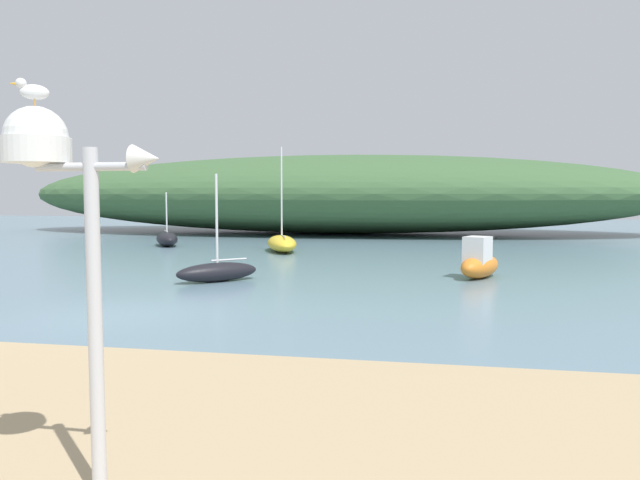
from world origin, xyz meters
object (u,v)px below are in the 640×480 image
at_px(sailboat_far_left, 167,239).
at_px(mast_structure, 52,174).
at_px(motorboat_outer_mooring, 479,262).
at_px(sailboat_mid_channel, 217,271).
at_px(seagull_on_radar, 32,90).
at_px(sailboat_centre_water, 282,243).

bearing_deg(sailboat_far_left, mast_structure, -66.71).
distance_m(motorboat_outer_mooring, sailboat_mid_channel, 8.61).
bearing_deg(mast_structure, motorboat_outer_mooring, 73.42).
bearing_deg(sailboat_mid_channel, seagull_on_radar, -75.59).
bearing_deg(mast_structure, seagull_on_radar, -176.46).
relative_size(motorboat_outer_mooring, sailboat_mid_channel, 0.75).
height_order(motorboat_outer_mooring, sailboat_centre_water, sailboat_centre_water).
bearing_deg(seagull_on_radar, sailboat_far_left, 113.01).
xyz_separation_m(seagull_on_radar, sailboat_centre_water, (-3.93, 23.65, -3.18)).
distance_m(motorboat_outer_mooring, sailboat_centre_water, 11.80).
relative_size(seagull_on_radar, sailboat_mid_channel, 0.08).
height_order(mast_structure, sailboat_mid_channel, mast_structure).
height_order(seagull_on_radar, sailboat_far_left, seagull_on_radar).
xyz_separation_m(motorboat_outer_mooring, sailboat_centre_water, (-8.76, 7.90, -0.11)).
distance_m(mast_structure, sailboat_centre_water, 24.12).
bearing_deg(mast_structure, sailboat_centre_water, 99.79).
bearing_deg(motorboat_outer_mooring, sailboat_mid_channel, -164.14).
height_order(mast_structure, motorboat_outer_mooring, mast_structure).
distance_m(seagull_on_radar, sailboat_far_left, 28.02).
relative_size(seagull_on_radar, sailboat_far_left, 0.09).
relative_size(mast_structure, motorboat_outer_mooring, 1.27).
bearing_deg(mast_structure, sailboat_far_left, 113.29).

